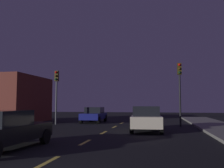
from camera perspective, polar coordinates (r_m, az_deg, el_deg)
ground_plane at (r=11.85m, az=-5.45°, el=-13.05°), size 80.00×80.00×0.00m
lane_stripe_second at (r=7.78m, az=-14.92°, el=-17.30°), size 0.16×1.60×0.01m
lane_stripe_third at (r=11.28m, az=-6.32°, el=-13.45°), size 0.16×1.60×0.01m
lane_stripe_fourth at (r=14.92m, az=-1.97°, el=-11.33°), size 0.16×1.60×0.01m
lane_stripe_fifth at (r=18.63m, az=0.63°, el=-10.02°), size 0.16×1.60×0.01m
lane_stripe_sixth at (r=22.37m, az=2.35°, el=-9.13°), size 0.16×1.60×0.01m
traffic_signal_left at (r=21.22m, az=-12.93°, el=-0.56°), size 0.32×0.38×4.57m
traffic_signal_right at (r=19.54m, az=15.61°, el=0.50°), size 0.32×0.38×4.91m
car_stopped_ahead at (r=15.70m, az=8.03°, el=-8.07°), size 2.11×4.19×1.58m
car_adjacent_lane at (r=10.12m, az=-24.03°, el=-9.81°), size 1.98×4.38×1.48m
car_oncoming_far at (r=23.14m, az=-4.21°, el=-7.18°), size 1.85×4.08×1.43m
storefront_left at (r=25.19m, az=-21.89°, el=-3.33°), size 4.61×6.79×4.37m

